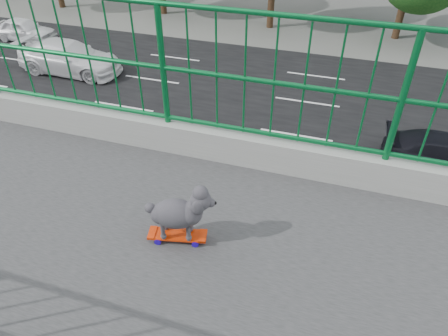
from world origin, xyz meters
The scene contains 10 objects.
road centered at (-13.00, 0.00, 0.01)m, with size 18.00×90.00×0.02m, color black.
railing centered at (0.00, 0.00, 7.21)m, with size 3.00×24.00×1.42m.
skateboard centered at (-0.26, 0.56, 7.04)m, with size 0.22×0.46×0.06m.
poodle centered at (-0.27, 0.59, 7.29)m, with size 0.29×0.51×0.43m.
car_0 centered at (-6.00, 0.79, 0.76)m, with size 1.79×4.44×1.51m, color white.
car_1 centered at (-9.20, -6.42, 0.77)m, with size 1.63×4.67×1.54m, color black.
car_3 centered at (-15.60, -12.46, 0.80)m, with size 2.25×5.54×1.61m, color white.
car_4 centered at (-18.80, -17.90, 0.66)m, with size 1.57×3.90×1.33m, color white.
car_6 centered at (-9.20, -2.91, 0.68)m, with size 2.24×4.87×1.35m, color white.
car_7 centered at (-12.40, 5.56, 0.66)m, with size 1.84×4.52×1.31m, color black.
Camera 1 is at (1.72, 1.56, 9.36)m, focal length 33.30 mm.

